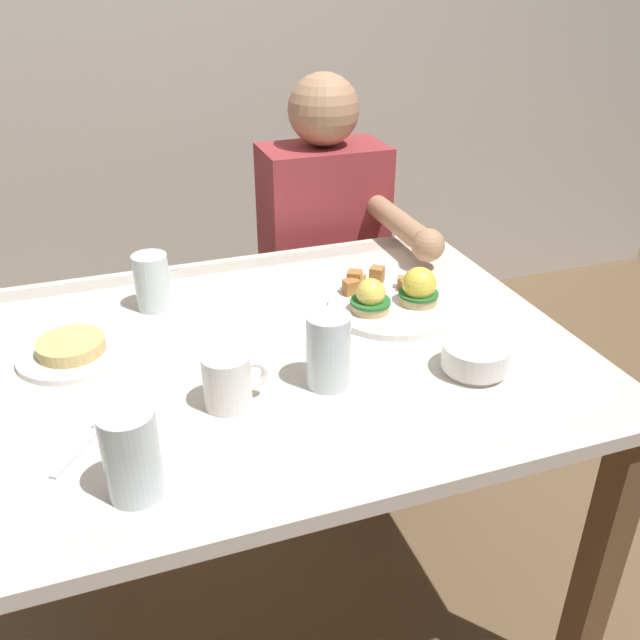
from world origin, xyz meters
name	(u,v)px	position (x,y,z in m)	size (l,w,h in m)	color
ground_plane	(273,609)	(0.00, 0.00, 0.00)	(6.00, 6.00, 0.00)	brown
dining_table	(262,394)	(0.00, 0.00, 0.63)	(1.20, 0.90, 0.74)	silver
eggs_benedict_plate	(393,299)	(0.31, 0.06, 0.77)	(0.27, 0.27, 0.09)	white
fruit_bowl	(475,357)	(0.34, -0.21, 0.77)	(0.12, 0.12, 0.05)	white
coffee_mug	(228,379)	(-0.09, -0.16, 0.79)	(0.11, 0.08, 0.09)	white
fork	(87,440)	(-0.32, -0.18, 0.74)	(0.10, 0.14, 0.00)	silver
water_glass_near	(153,285)	(-0.17, 0.24, 0.79)	(0.07, 0.07, 0.12)	silver
water_glass_far	(328,355)	(0.08, -0.16, 0.80)	(0.08, 0.08, 0.13)	silver
water_glass_extra	(132,460)	(-0.26, -0.32, 0.80)	(0.08, 0.08, 0.14)	silver
side_plate	(72,351)	(-0.34, 0.09, 0.75)	(0.20, 0.20, 0.04)	white
diner_person	(328,253)	(0.36, 0.60, 0.65)	(0.34, 0.54, 1.14)	#33333D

